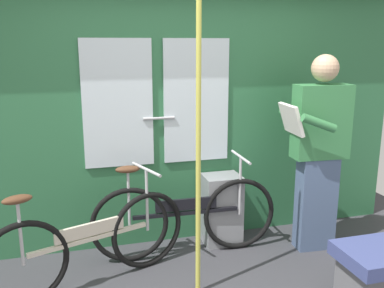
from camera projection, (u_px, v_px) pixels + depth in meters
name	position (u px, v px, depth m)	size (l,w,h in m)	color
train_door_wall	(178.00, 113.00, 3.85)	(4.36, 0.28, 2.31)	#2D6B42
bicycle_near_door	(185.00, 217.00, 3.70)	(1.64, 0.44, 0.87)	black
bicycle_leaning_behind	(90.00, 243.00, 3.22)	(1.55, 0.67, 0.86)	black
passenger_reading_newspaper	(318.00, 150.00, 3.71)	(0.59, 0.52, 1.73)	slate
trash_bin_by_wall	(221.00, 209.00, 3.95)	(0.34, 0.28, 0.65)	gray
handrail_pole	(198.00, 145.00, 2.95)	(0.04, 0.04, 2.27)	#C6C14C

